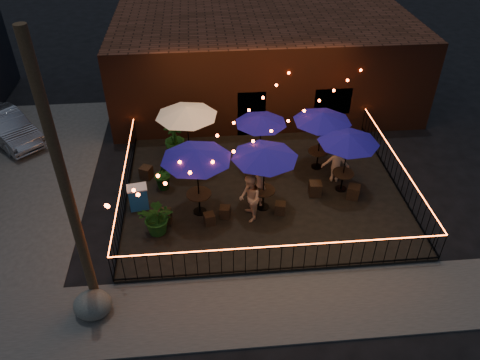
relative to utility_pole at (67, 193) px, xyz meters
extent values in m
plane|color=black|center=(5.40, 2.60, -4.00)|extent=(110.00, 110.00, 0.00)
cube|color=black|center=(5.40, 4.60, -3.92)|extent=(10.00, 8.00, 0.15)
cube|color=#3E3C39|center=(5.40, -0.65, -3.98)|extent=(18.00, 2.50, 0.05)
cube|color=#3A1B0F|center=(6.40, 12.60, -2.00)|extent=(14.00, 8.00, 4.00)
cube|color=black|center=(5.40, 8.72, -2.90)|extent=(1.20, 0.24, 2.20)
cube|color=black|center=(8.90, 8.72, -2.40)|extent=(1.60, 0.24, 1.20)
cylinder|color=#382917|center=(0.00, 0.00, 0.00)|extent=(0.26, 0.26, 8.00)
cube|color=black|center=(5.40, 0.60, -3.77)|extent=(10.00, 0.04, 0.04)
cube|color=black|center=(5.40, 0.60, -2.85)|extent=(10.00, 0.04, 0.04)
cube|color=#FF581C|center=(5.40, 0.60, -2.82)|extent=(10.00, 0.03, 0.02)
cube|color=black|center=(0.40, 4.60, -3.77)|extent=(0.04, 8.00, 0.04)
cube|color=black|center=(0.40, 4.60, -2.85)|extent=(0.04, 8.00, 0.04)
cube|color=#FF581C|center=(0.40, 4.60, -2.82)|extent=(0.03, 8.00, 0.02)
cube|color=black|center=(10.40, 4.60, -3.77)|extent=(0.04, 8.00, 0.04)
cube|color=black|center=(10.40, 4.60, -2.85)|extent=(0.04, 8.00, 0.04)
cube|color=#FF581C|center=(10.40, 4.60, -2.82)|extent=(0.03, 8.00, 0.02)
cylinder|color=black|center=(3.03, 3.57, -3.83)|extent=(0.47, 0.47, 0.03)
cylinder|color=black|center=(3.03, 3.57, -3.45)|extent=(0.06, 0.06, 0.77)
cylinder|color=black|center=(3.03, 3.57, -3.05)|extent=(0.86, 0.86, 0.04)
cylinder|color=black|center=(3.03, 3.57, -2.56)|extent=(0.05, 0.05, 2.58)
cone|color=#0B0978|center=(3.03, 3.57, -1.43)|extent=(2.85, 2.85, 0.38)
cylinder|color=black|center=(2.71, 6.51, -3.83)|extent=(0.47, 0.47, 0.03)
cylinder|color=black|center=(2.71, 6.51, -3.45)|extent=(0.06, 0.06, 0.77)
cylinder|color=black|center=(2.71, 6.51, -3.06)|extent=(0.86, 0.86, 0.04)
cylinder|color=black|center=(2.71, 6.51, -2.56)|extent=(0.05, 0.05, 2.57)
cone|color=silver|center=(2.71, 6.51, -1.44)|extent=(2.81, 2.81, 0.37)
cylinder|color=black|center=(5.26, 3.62, -3.83)|extent=(0.45, 0.45, 0.03)
cylinder|color=black|center=(5.26, 3.62, -3.47)|extent=(0.06, 0.06, 0.74)
cylinder|color=black|center=(5.26, 3.62, -3.09)|extent=(0.82, 0.82, 0.04)
cylinder|color=black|center=(5.26, 3.62, -2.62)|extent=(0.05, 0.05, 2.46)
cone|color=#0B0978|center=(5.26, 3.62, -1.54)|extent=(2.31, 2.31, 0.36)
cylinder|color=black|center=(5.48, 6.30, -3.84)|extent=(0.40, 0.40, 0.03)
cylinder|color=black|center=(5.48, 6.30, -3.51)|extent=(0.05, 0.05, 0.65)
cylinder|color=black|center=(5.48, 6.30, -3.18)|extent=(0.73, 0.73, 0.04)
cylinder|color=black|center=(5.48, 6.30, -2.76)|extent=(0.04, 0.04, 2.18)
cone|color=#0B0978|center=(5.48, 6.30, -1.81)|extent=(2.61, 2.61, 0.32)
cylinder|color=black|center=(8.30, 4.40, -3.84)|extent=(0.43, 0.43, 0.03)
cylinder|color=black|center=(8.30, 4.40, -3.49)|extent=(0.06, 0.06, 0.71)
cylinder|color=black|center=(8.30, 4.40, -3.12)|extent=(0.79, 0.79, 0.04)
cylinder|color=black|center=(8.30, 4.40, -2.67)|extent=(0.04, 0.04, 2.36)
cone|color=#0B0978|center=(8.30, 4.40, -1.64)|extent=(2.69, 2.69, 0.34)
cylinder|color=black|center=(7.73, 5.91, -3.83)|extent=(0.44, 0.44, 0.03)
cylinder|color=black|center=(7.73, 5.91, -3.48)|extent=(0.06, 0.06, 0.72)
cylinder|color=black|center=(7.73, 5.91, -3.11)|extent=(0.80, 0.80, 0.04)
cylinder|color=black|center=(7.73, 5.91, -2.65)|extent=(0.04, 0.04, 2.40)
cone|color=#0B0978|center=(7.73, 5.91, -1.60)|extent=(2.88, 2.88, 0.35)
cube|color=black|center=(1.84, 3.13, -3.60)|extent=(0.45, 0.45, 0.50)
cube|color=black|center=(3.34, 2.92, -3.64)|extent=(0.41, 0.41, 0.41)
cube|color=black|center=(1.03, 5.80, -3.61)|extent=(0.54, 0.54, 0.48)
cube|color=black|center=(2.59, 6.44, -3.63)|extent=(0.38, 0.38, 0.44)
cube|color=black|center=(3.89, 3.23, -3.64)|extent=(0.41, 0.41, 0.41)
cube|color=black|center=(5.81, 3.26, -3.64)|extent=(0.43, 0.43, 0.42)
cube|color=black|center=(4.86, 6.75, -3.63)|extent=(0.40, 0.40, 0.44)
cube|color=black|center=(6.23, 6.90, -3.62)|extent=(0.41, 0.41, 0.47)
cube|color=black|center=(7.25, 4.18, -3.59)|extent=(0.47, 0.47, 0.51)
cube|color=black|center=(8.59, 3.87, -3.60)|extent=(0.56, 0.56, 0.51)
cube|color=black|center=(8.19, 6.90, -3.64)|extent=(0.37, 0.37, 0.42)
cube|color=black|center=(9.56, 6.67, -3.62)|extent=(0.38, 0.38, 0.45)
imported|color=tan|center=(5.16, 3.85, -3.05)|extent=(0.58, 0.69, 1.60)
imported|color=tan|center=(4.72, 3.07, -2.98)|extent=(0.73, 0.90, 1.75)
imported|color=#D5A08F|center=(8.18, 5.00, -3.04)|extent=(1.15, 0.80, 1.63)
imported|color=#193810|center=(1.67, 2.66, -3.20)|extent=(1.34, 1.22, 1.30)
imported|color=#173C0C|center=(1.78, 5.07, -3.18)|extent=(0.79, 0.66, 1.34)
imported|color=#1B3E12|center=(2.11, 7.43, -3.11)|extent=(1.05, 1.05, 1.49)
cube|color=#1A58A0|center=(0.90, 4.02, -3.42)|extent=(0.71, 0.55, 0.85)
cube|color=silver|center=(0.90, 4.02, -2.97)|extent=(0.75, 0.60, 0.05)
ellipsoid|color=#4A4B45|center=(-0.01, -0.39, -3.62)|extent=(1.20, 1.12, 0.76)
imported|color=gray|center=(-5.10, 9.33, -3.33)|extent=(3.77, 3.93, 1.33)
camera|label=1|loc=(3.28, -9.02, 6.83)|focal=35.00mm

